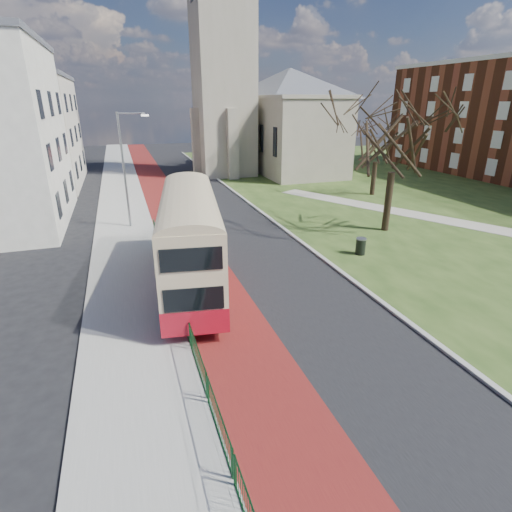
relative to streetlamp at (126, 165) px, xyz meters
name	(u,v)px	position (x,y,z in m)	size (l,w,h in m)	color
ground	(273,349)	(4.35, -18.00, -4.59)	(160.00, 160.00, 0.00)	black
road_carriageway	(205,214)	(5.85, 2.00, -4.59)	(9.00, 120.00, 0.01)	black
bus_lane	(172,217)	(3.15, 2.00, -4.59)	(3.40, 120.00, 0.01)	#591414
pavement_west	(123,220)	(-0.65, 2.00, -4.53)	(4.00, 120.00, 0.12)	gray
kerb_west	(149,218)	(1.35, 2.00, -4.53)	(0.25, 120.00, 0.13)	#999993
kerb_east	(250,203)	(10.45, 4.00, -4.53)	(0.25, 80.00, 0.13)	#999993
grass_green	(428,189)	(30.35, 4.00, -4.57)	(40.00, 80.00, 0.04)	#294117
footpath	(475,226)	(24.35, -8.00, -4.54)	(2.20, 36.00, 0.03)	#9E998C
pedestrian_railing	(179,301)	(1.40, -14.00, -4.04)	(0.07, 24.00, 1.12)	#0D3B1A
gothic_church	(260,62)	(16.91, 20.00, 8.54)	(16.38, 18.00, 40.00)	gray
street_block_far	(24,131)	(-9.65, 20.00, 1.17)	(10.30, 16.30, 11.50)	beige
streetlamp	(126,165)	(0.00, 0.00, 0.00)	(2.13, 0.18, 8.00)	gray
bus	(190,236)	(2.49, -11.42, -1.93)	(4.27, 11.43, 4.67)	#AB0F1F
winter_tree_near	(398,122)	(17.37, -6.65, 2.88)	(9.00, 9.00, 10.74)	black
winter_tree_far	(378,135)	(23.21, 3.73, 1.16)	(6.97, 6.97, 8.25)	black
litter_bin	(361,246)	(12.96, -10.37, -4.04)	(0.81, 0.81, 1.03)	black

